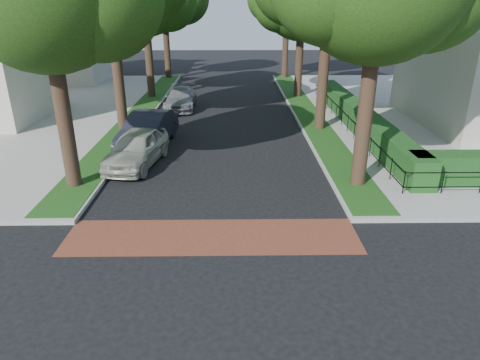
% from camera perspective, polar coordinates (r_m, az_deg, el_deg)
% --- Properties ---
extents(ground, '(120.00, 120.00, 0.00)m').
position_cam_1_polar(ground, '(10.67, -4.53, -16.17)').
color(ground, black).
rests_on(ground, ground).
extents(crosswalk_far, '(9.00, 2.20, 0.01)m').
position_cam_1_polar(crosswalk_far, '(13.31, -3.72, -7.52)').
color(crosswalk_far, brown).
rests_on(crosswalk_far, ground).
extents(grass_strip_ne, '(1.60, 29.80, 0.02)m').
position_cam_1_polar(grass_strip_ne, '(28.56, 8.81, 9.10)').
color(grass_strip_ne, '#144012').
rests_on(grass_strip_ne, sidewalk_ne).
extents(grass_strip_nw, '(1.60, 29.80, 0.02)m').
position_cam_1_polar(grass_strip_nw, '(28.82, -13.16, 8.90)').
color(grass_strip_nw, '#144012').
rests_on(grass_strip_nw, sidewalk_nw).
extents(hedge_main_road, '(1.00, 18.00, 1.20)m').
position_cam_1_polar(hedge_main_road, '(25.05, 15.61, 8.05)').
color(hedge_main_road, '#193C14').
rests_on(hedge_main_road, sidewalk_ne).
extents(fence_main_road, '(0.06, 18.00, 0.90)m').
position_cam_1_polar(fence_main_road, '(24.87, 13.79, 7.77)').
color(fence_main_road, black).
rests_on(fence_main_road, sidewalk_ne).
extents(house_left_far, '(10.00, 9.00, 10.14)m').
position_cam_1_polar(house_left_far, '(43.46, -24.00, 18.58)').
color(house_left_far, beige).
rests_on(house_left_far, sidewalk_nw).
extents(parked_car_front, '(2.57, 4.82, 1.56)m').
position_cam_1_polar(parked_car_front, '(19.33, -13.64, 4.16)').
color(parked_car_front, '#AFB09E').
rests_on(parked_car_front, ground).
extents(parked_car_middle, '(2.48, 5.27, 1.67)m').
position_cam_1_polar(parked_car_middle, '(21.89, -12.17, 6.58)').
color(parked_car_middle, black).
rests_on(parked_car_middle, ground).
extents(parked_car_rear, '(1.99, 4.78, 1.38)m').
position_cam_1_polar(parked_car_rear, '(29.73, -7.92, 10.72)').
color(parked_car_rear, gray).
rests_on(parked_car_rear, ground).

